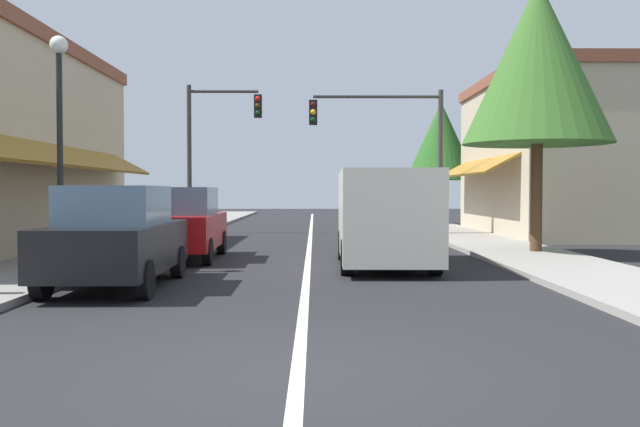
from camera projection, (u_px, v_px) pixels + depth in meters
The scene contains 13 objects.
ground_plane at pixel (310, 238), 24.40m from camera, with size 80.00×80.00×0.00m, color black.
sidewalk_left at pixel (154, 237), 24.35m from camera, with size 2.60×56.00×0.12m, color gray.
sidewalk_right at pixel (466, 237), 24.44m from camera, with size 2.60×56.00×0.12m, color gray.
lane_center_stripe at pixel (310, 238), 24.40m from camera, with size 0.14×52.00×0.01m, color silver.
storefront_right_block at pixel (560, 155), 26.37m from camera, with size 6.82×10.20×6.05m.
parked_car_nearest_left at pixel (117, 237), 11.96m from camera, with size 1.81×4.11×1.77m.
parked_car_second_left at pixel (182, 224), 16.89m from camera, with size 1.84×4.13×1.77m.
van_in_lane at pixel (385, 215), 15.33m from camera, with size 2.07×5.21×2.12m.
traffic_signal_mast_arm at pixel (394, 136), 25.36m from camera, with size 4.93×0.50×5.39m.
traffic_signal_left_corner at pixel (213, 136), 27.27m from camera, with size 2.98×0.50×5.85m.
street_lamp_left_near at pixel (60, 114), 14.05m from camera, with size 0.36×0.36×4.82m.
tree_right_near at pixel (538, 63), 17.78m from camera, with size 3.83×3.83×7.10m.
tree_right_far at pixel (441, 141), 33.60m from camera, with size 3.44×3.44×6.00m.
Camera 1 is at (0.16, -6.36, 1.69)m, focal length 38.86 mm.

